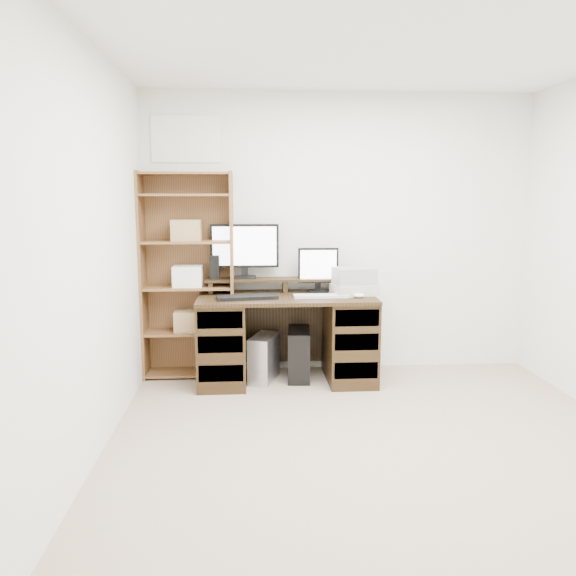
{
  "coord_description": "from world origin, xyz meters",
  "views": [
    {
      "loc": [
        -0.81,
        -3.07,
        1.58
      ],
      "look_at": [
        -0.5,
        1.43,
        0.85
      ],
      "focal_mm": 35.0,
      "sensor_mm": 36.0,
      "label": 1
    }
  ],
  "objects": [
    {
      "name": "room",
      "position": [
        -0.0,
        0.0,
        1.25
      ],
      "size": [
        3.54,
        4.04,
        2.54
      ],
      "color": "tan",
      "rests_on": "ground"
    },
    {
      "name": "monitor_wide",
      "position": [
        -0.85,
        1.9,
        1.14
      ],
      "size": [
        0.6,
        0.15,
        0.48
      ],
      "rotation": [
        0.0,
        0.0,
        -0.01
      ],
      "color": "black",
      "rests_on": "riser_shelf"
    },
    {
      "name": "desk",
      "position": [
        -0.5,
        1.64,
        0.39
      ],
      "size": [
        1.5,
        0.7,
        0.75
      ],
      "color": "black",
      "rests_on": "ground"
    },
    {
      "name": "mouse",
      "position": [
        0.1,
        1.5,
        0.77
      ],
      "size": [
        0.09,
        0.06,
        0.04
      ],
      "primitive_type": "ellipsoid",
      "rotation": [
        0.0,
        0.0,
        0.02
      ],
      "color": "white",
      "rests_on": "desk"
    },
    {
      "name": "basket",
      "position": [
        0.09,
        1.65,
        0.91
      ],
      "size": [
        0.37,
        0.29,
        0.14
      ],
      "primitive_type": "cube",
      "rotation": [
        0.0,
        0.0,
        0.16
      ],
      "color": "#8F9499",
      "rests_on": "printer"
    },
    {
      "name": "tower_black",
      "position": [
        -0.39,
        1.69,
        0.22
      ],
      "size": [
        0.22,
        0.45,
        0.44
      ],
      "rotation": [
        0.0,
        0.0,
        -0.08
      ],
      "color": "black",
      "rests_on": "ground"
    },
    {
      "name": "riser_shelf",
      "position": [
        -0.5,
        1.85,
        0.84
      ],
      "size": [
        1.4,
        0.22,
        0.12
      ],
      "color": "black",
      "rests_on": "desk"
    },
    {
      "name": "printer",
      "position": [
        0.09,
        1.65,
        0.79
      ],
      "size": [
        0.4,
        0.33,
        0.09
      ],
      "primitive_type": "cube",
      "rotation": [
        0.0,
        0.0,
        0.2
      ],
      "color": "#B5B09E",
      "rests_on": "desk"
    },
    {
      "name": "monitor_small",
      "position": [
        -0.21,
        1.83,
        0.96
      ],
      "size": [
        0.36,
        0.14,
        0.39
      ],
      "rotation": [
        0.0,
        0.0,
        -0.02
      ],
      "color": "black",
      "rests_on": "desk"
    },
    {
      "name": "bookshelf",
      "position": [
        -1.35,
        1.86,
        0.92
      ],
      "size": [
        0.8,
        0.3,
        1.8
      ],
      "color": "brown",
      "rests_on": "ground"
    },
    {
      "name": "keyboard_black",
      "position": [
        -0.83,
        1.51,
        0.76
      ],
      "size": [
        0.52,
        0.23,
        0.03
      ],
      "primitive_type": "cube",
      "rotation": [
        0.0,
        0.0,
        0.14
      ],
      "color": "black",
      "rests_on": "desk"
    },
    {
      "name": "keyboard_white",
      "position": [
        -0.21,
        1.55,
        0.76
      ],
      "size": [
        0.46,
        0.14,
        0.02
      ],
      "primitive_type": "cube",
      "rotation": [
        0.0,
        0.0,
        0.01
      ],
      "color": "silver",
      "rests_on": "desk"
    },
    {
      "name": "speaker",
      "position": [
        -1.12,
        1.86,
        0.97
      ],
      "size": [
        0.08,
        0.08,
        0.21
      ],
      "primitive_type": "cube",
      "rotation": [
        0.0,
        0.0,
        -0.02
      ],
      "color": "black",
      "rests_on": "riser_shelf"
    },
    {
      "name": "tower_silver",
      "position": [
        -0.69,
        1.65,
        0.2
      ],
      "size": [
        0.29,
        0.44,
        0.4
      ],
      "primitive_type": "cube",
      "rotation": [
        0.0,
        0.0,
        -0.32
      ],
      "color": "#ADAFB4",
      "rests_on": "ground"
    }
  ]
}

